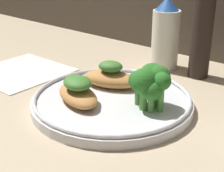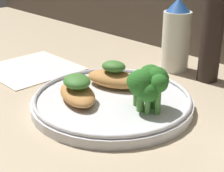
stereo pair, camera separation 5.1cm
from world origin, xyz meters
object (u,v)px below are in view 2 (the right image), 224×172
(sauce_bottle, at_px, (176,37))
(plate, at_px, (112,101))
(pepper_grinder, at_px, (212,38))
(broccoli_bunch, at_px, (149,83))

(sauce_bottle, bearing_deg, plate, -80.25)
(plate, distance_m, pepper_grinder, 0.22)
(plate, bearing_deg, sauce_bottle, 99.75)
(sauce_bottle, height_order, pepper_grinder, pepper_grinder)
(sauce_bottle, bearing_deg, broccoli_bunch, -63.28)
(broccoli_bunch, xyz_separation_m, sauce_bottle, (-0.10, 0.19, 0.01))
(broccoli_bunch, distance_m, pepper_grinder, 0.19)
(pepper_grinder, bearing_deg, plate, -101.35)
(plate, xyz_separation_m, pepper_grinder, (0.04, 0.20, 0.07))
(plate, relative_size, pepper_grinder, 1.44)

